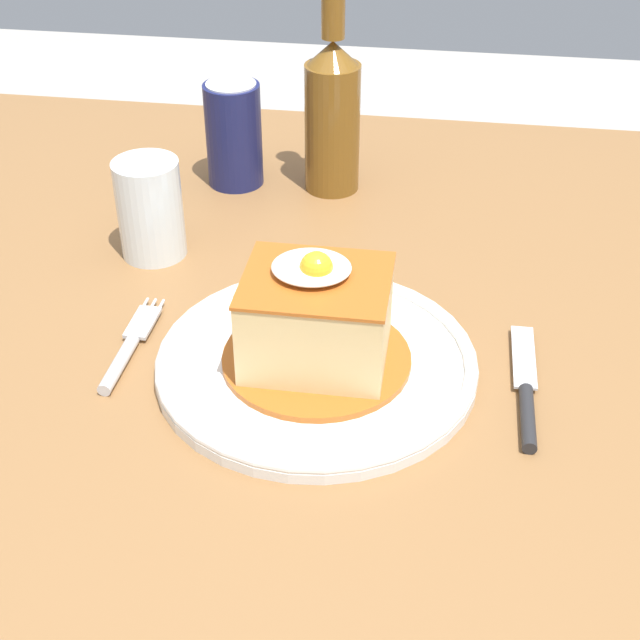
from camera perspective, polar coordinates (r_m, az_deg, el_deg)
dining_table at (r=0.89m, az=-4.07°, el=-5.92°), size 1.36×1.10×0.72m
main_plate at (r=0.80m, az=-0.22°, el=-2.64°), size 0.28×0.28×0.02m
sandwich_meal at (r=0.77m, az=-0.23°, el=-0.05°), size 0.17×0.17×0.11m
fork at (r=0.83m, az=-12.02°, el=-1.86°), size 0.02×0.14×0.01m
knife at (r=0.78m, az=12.83°, el=-4.87°), size 0.02×0.17×0.01m
soda_can at (r=1.09m, az=-5.43°, el=11.52°), size 0.07×0.07×0.12m
beer_bottle_amber at (r=1.06m, az=0.78°, el=13.14°), size 0.06×0.06×0.27m
drinking_glass at (r=0.96m, az=-10.57°, el=6.49°), size 0.07×0.07×0.10m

